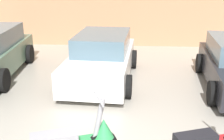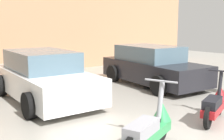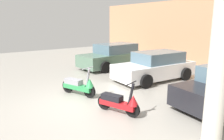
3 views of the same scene
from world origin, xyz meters
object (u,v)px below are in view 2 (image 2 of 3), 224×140
(scooter_front_left, at_px, (150,129))
(car_rear_right, at_px, (152,66))
(scooter_front_right, at_px, (215,104))
(car_rear_center, at_px, (44,77))

(scooter_front_left, xyz_separation_m, car_rear_right, (3.65, 3.39, 0.23))
(scooter_front_right, bearing_deg, car_rear_right, 45.34)
(scooter_front_right, height_order, car_rear_right, car_rear_right)
(car_rear_center, xyz_separation_m, car_rear_right, (3.58, -0.43, -0.01))
(scooter_front_right, bearing_deg, scooter_front_left, 165.87)
(scooter_front_left, relative_size, car_rear_center, 0.38)
(car_rear_right, bearing_deg, car_rear_center, -90.92)
(car_rear_center, bearing_deg, scooter_front_left, 2.85)
(scooter_front_left, distance_m, car_rear_right, 4.98)
(scooter_front_right, bearing_deg, car_rear_center, 100.34)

